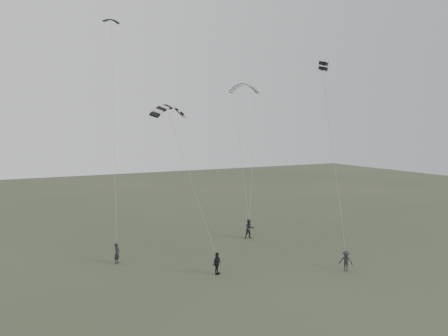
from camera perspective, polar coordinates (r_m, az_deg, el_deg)
name	(u,v)px	position (r m, az deg, el deg)	size (l,w,h in m)	color
ground	(244,272)	(32.79, 2.68, -13.37)	(140.00, 140.00, 0.00)	#3C442C
flyer_left	(117,253)	(35.36, -13.80, -10.76)	(0.58, 0.38, 1.59)	black
flyer_right	(249,229)	(41.74, 3.33, -7.94)	(0.89, 0.69, 1.83)	#27272C
flyer_center	(217,263)	(31.97, -0.93, -12.35)	(0.94, 0.39, 1.60)	black
flyer_far	(346,261)	(33.90, 15.64, -11.60)	(0.97, 0.56, 1.50)	#29292E
kite_dark_small	(111,20)	(40.43, -14.52, 18.24)	(1.42, 0.43, 0.48)	black
kite_pale_large	(245,85)	(49.27, 2.76, 10.81)	(3.48, 0.78, 1.47)	#9D9FA2
kite_striped	(169,107)	(33.02, -7.19, 7.94)	(3.06, 0.77, 1.20)	black
kite_box	(323,66)	(40.72, 12.85, 12.86)	(0.66, 0.66, 0.72)	black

